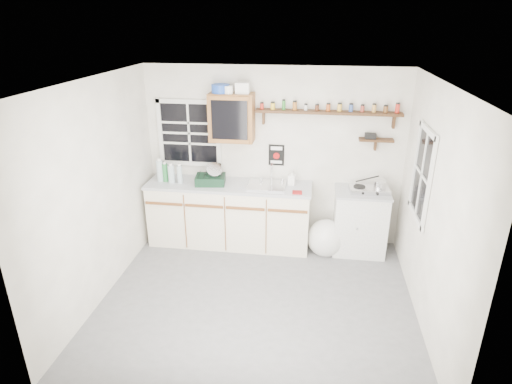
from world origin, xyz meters
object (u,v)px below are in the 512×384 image
Objects in this scene: main_cabinet at (229,214)px; hotplate at (369,189)px; spice_shelf at (329,112)px; dish_rack at (211,177)px; upper_cabinet at (232,118)px; right_cabinet at (360,221)px.

hotplate is at bearing 0.16° from main_cabinet.
spice_shelf is at bearing 9.16° from main_cabinet.
dish_rack is at bearing -173.54° from main_cabinet.
upper_cabinet is 1.48× the size of dish_rack.
spice_shelf is (1.32, 0.21, 1.47)m from main_cabinet.
hotplate is (0.59, -0.21, -0.98)m from spice_shelf.
hotplate is at bearing -4.21° from upper_cabinet.
spice_shelf is at bearing 159.97° from right_cabinet.
main_cabinet is 1.37m from upper_cabinet.
right_cabinet is 1.69× the size of hotplate.
hotplate is (1.91, 0.01, 0.48)m from main_cabinet.
hotplate is (2.15, 0.03, -0.07)m from dish_rack.
dish_rack reaches higher than right_cabinet.
hotplate is at bearing -6.69° from dish_rack.
right_cabinet is 0.48× the size of spice_shelf.
dish_rack is (-0.24, -0.03, 0.56)m from main_cabinet.
main_cabinet is 1.84m from right_cabinet.
dish_rack is (-0.27, -0.17, -0.81)m from upper_cabinet.
main_cabinet is at bearing -1.08° from dish_rack.
dish_rack is (-2.07, -0.05, 0.56)m from right_cabinet.
upper_cabinet is 1.20× the size of hotplate.
right_cabinet is 2.15m from dish_rack.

